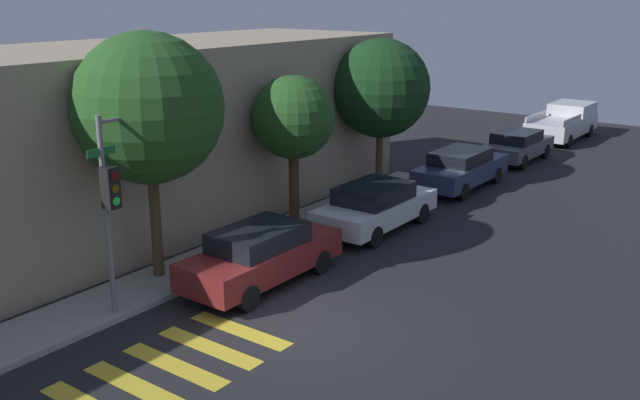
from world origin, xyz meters
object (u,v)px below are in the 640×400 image
(sedan_near_corner, at_px, (261,254))
(tree_midblock, at_px, (293,118))
(tree_far_end, at_px, (381,88))
(traffic_light_pole, at_px, (126,175))
(sedan_middle, at_px, (375,206))
(tree_near_corner, at_px, (148,109))
(pickup_truck, at_px, (564,122))
(sedan_far_end, at_px, (461,168))
(sedan_tail_of_row, at_px, (517,145))

(sedan_near_corner, xyz_separation_m, tree_midblock, (4.15, 2.25, 2.57))
(sedan_near_corner, height_order, tree_far_end, tree_far_end)
(traffic_light_pole, height_order, tree_far_end, tree_far_end)
(sedan_middle, relative_size, tree_near_corner, 0.73)
(traffic_light_pole, bearing_deg, tree_far_end, 4.68)
(traffic_light_pole, relative_size, pickup_truck, 0.87)
(traffic_light_pole, height_order, sedan_far_end, traffic_light_pole)
(sedan_far_end, relative_size, sedan_tail_of_row, 1.10)
(sedan_near_corner, bearing_deg, sedan_tail_of_row, 0.00)
(sedan_near_corner, height_order, sedan_tail_of_row, sedan_near_corner)
(sedan_tail_of_row, xyz_separation_m, tree_near_corner, (-17.98, 2.25, 3.64))
(traffic_light_pole, relative_size, tree_far_end, 0.83)
(sedan_near_corner, xyz_separation_m, tree_near_corner, (-1.34, 2.25, 3.56))
(tree_near_corner, xyz_separation_m, tree_far_end, (10.44, 0.00, -0.61))
(sedan_far_end, xyz_separation_m, tree_far_end, (-2.10, 2.25, 2.97))
(sedan_middle, height_order, tree_midblock, tree_midblock)
(tree_midblock, bearing_deg, sedan_tail_of_row, -10.20)
(sedan_middle, xyz_separation_m, tree_near_corner, (-6.61, 2.25, 3.59))
(sedan_middle, relative_size, pickup_truck, 0.85)
(sedan_middle, relative_size, sedan_tail_of_row, 1.06)
(sedan_tail_of_row, distance_m, tree_near_corner, 18.48)
(tree_far_end, bearing_deg, tree_midblock, 180.00)
(sedan_near_corner, height_order, sedan_middle, sedan_near_corner)
(sedan_tail_of_row, bearing_deg, tree_midblock, 169.80)
(sedan_far_end, relative_size, tree_near_corner, 0.76)
(pickup_truck, distance_m, tree_far_end, 14.11)
(sedan_middle, relative_size, tree_far_end, 0.82)
(sedan_near_corner, relative_size, pickup_truck, 0.86)
(tree_far_end, bearing_deg, traffic_light_pole, -175.32)
(sedan_far_end, xyz_separation_m, pickup_truck, (11.53, -0.00, 0.08))
(tree_midblock, xyz_separation_m, tree_far_end, (4.95, 0.00, 0.38))
(tree_near_corner, xyz_separation_m, tree_midblock, (5.49, 0.00, -0.99))
(sedan_middle, bearing_deg, pickup_truck, -0.00)
(sedan_far_end, bearing_deg, tree_near_corner, 169.84)
(traffic_light_pole, xyz_separation_m, sedan_tail_of_row, (19.53, -1.27, -2.48))
(traffic_light_pole, xyz_separation_m, pickup_truck, (25.63, -1.27, -2.34))
(tree_near_corner, bearing_deg, sedan_middle, -18.77)
(sedan_near_corner, height_order, pickup_truck, pickup_truck)
(pickup_truck, distance_m, tree_near_corner, 24.43)
(pickup_truck, height_order, tree_midblock, tree_midblock)
(sedan_far_end, bearing_deg, pickup_truck, -0.00)
(pickup_truck, xyz_separation_m, tree_near_corner, (-24.07, 2.25, 3.50))
(sedan_far_end, relative_size, tree_far_end, 0.85)
(sedan_near_corner, distance_m, sedan_middle, 5.27)
(sedan_far_end, height_order, sedan_tail_of_row, sedan_far_end)
(tree_near_corner, bearing_deg, traffic_light_pole, -147.77)
(tree_far_end, bearing_deg, sedan_far_end, -46.95)
(traffic_light_pole, height_order, tree_near_corner, tree_near_corner)
(traffic_light_pole, bearing_deg, sedan_tail_of_row, -3.71)
(traffic_light_pole, height_order, pickup_truck, traffic_light_pole)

